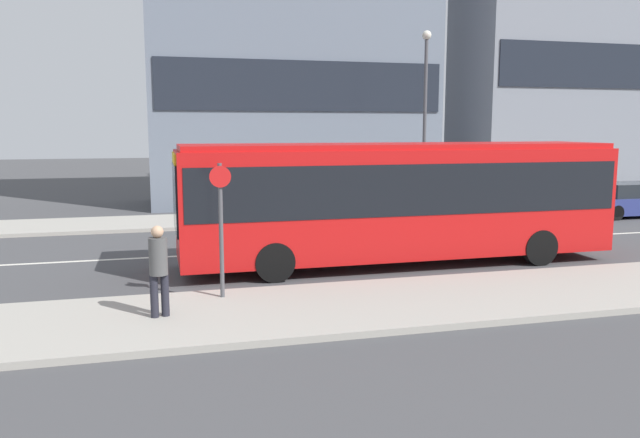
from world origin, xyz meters
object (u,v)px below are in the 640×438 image
pedestrian_near_stop (159,265)px  street_lamp (425,105)px  parked_car_0 (630,201)px  bus_stop_sign (221,220)px  city_bus (398,195)px

pedestrian_near_stop → street_lamp: size_ratio=0.24×
parked_car_0 → bus_stop_sign: bearing=-153.8°
parked_car_0 → street_lamp: bearing=169.4°
pedestrian_near_stop → bus_stop_sign: size_ratio=0.62×
city_bus → parked_car_0: 14.06m
parked_car_0 → street_lamp: street_lamp is taller
city_bus → pedestrian_near_stop: size_ratio=6.71×
parked_car_0 → bus_stop_sign: (-17.63, -8.67, 1.11)m
parked_car_0 → pedestrian_near_stop: bearing=-152.8°
parked_car_0 → pedestrian_near_stop: pedestrian_near_stop is taller
city_bus → parked_car_0: (12.66, 5.99, -1.21)m
bus_stop_sign → city_bus: bearing=28.3°
parked_car_0 → street_lamp: size_ratio=0.61×
bus_stop_sign → street_lamp: street_lamp is taller
city_bus → parked_car_0: bearing=20.7°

